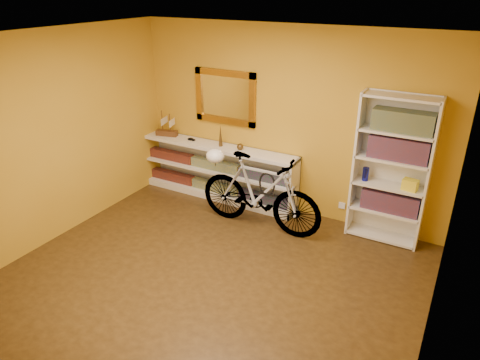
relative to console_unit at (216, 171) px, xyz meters
The scene contains 24 objects.
floor 2.13m from the console_unit, 60.33° to the right, with size 4.50×4.00×0.01m, color #32210E.
ceiling 3.02m from the console_unit, 60.33° to the right, with size 4.50×4.00×0.01m, color silver.
back_wall 1.37m from the console_unit, 10.41° to the left, with size 4.50×0.01×2.60m, color #B8861B.
left_wall 2.36m from the console_unit, 123.93° to the right, with size 0.01×4.00×2.60m, color #B8861B.
right_wall 3.86m from the console_unit, 28.89° to the right, with size 0.01×4.00×2.60m, color #B8861B.
gilt_mirror 1.14m from the console_unit, 60.70° to the left, with size 0.98×0.06×0.78m, color #96681B.
wall_socket 1.95m from the console_unit, ahead, with size 0.09×0.01×0.09m, color silver.
console_unit is the anchor object (origin of this frame).
cd_row_lower 0.26m from the console_unit, 90.00° to the right, with size 2.50×0.13×0.14m, color black.
cd_row_upper 0.11m from the console_unit, 90.00° to the right, with size 2.50×0.13×0.14m, color navy.
model_ship 1.10m from the console_unit, behind, with size 0.34×0.13×0.40m, color #442713, non-canonical shape.
toy_car 0.61m from the console_unit, behind, with size 0.00×0.00×0.00m, color black.
bronze_ornament 0.60m from the console_unit, ahead, with size 0.06×0.06×0.33m, color #4E391B.
decorative_orb 0.63m from the console_unit, ahead, with size 0.10×0.10×0.10m, color #4E391B.
bookcase 2.58m from the console_unit, ahead, with size 0.90×0.30×1.90m, color silver, non-canonical shape.
book_row_a 2.58m from the console_unit, ahead, with size 0.70×0.22×0.26m, color maroon.
book_row_b 2.71m from the console_unit, ahead, with size 0.70×0.22×0.28m, color maroon.
book_row_c 2.83m from the console_unit, ahead, with size 0.70×0.22×0.25m, color navy.
travel_mug 2.27m from the console_unit, ahead, with size 0.08×0.08×0.17m, color navy.
red_tin 2.59m from the console_unit, ahead, with size 0.14×0.14×0.18m, color maroon.
yellow_bag 2.81m from the console_unit, ahead, with size 0.18×0.12×0.14m, color yellow.
bicycle 1.14m from the console_unit, 27.60° to the right, with size 1.78×0.46×1.05m, color silver.
helmet 0.79m from the console_unit, 58.49° to the right, with size 0.25×0.24×0.19m, color white.
u_lock 1.25m from the console_unit, 25.30° to the right, with size 0.23×0.23×0.03m, color black.
Camera 1 is at (2.26, -3.36, 3.07)m, focal length 32.63 mm.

